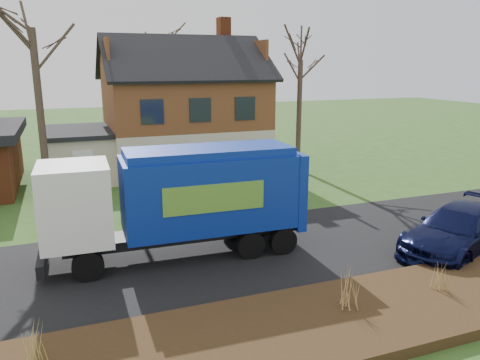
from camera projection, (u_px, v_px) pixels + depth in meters
name	position (u px, v px, depth m)	size (l,w,h in m)	color
ground	(228.00, 254.00, 16.26)	(120.00, 120.00, 0.00)	#2B4F1A
road	(228.00, 254.00, 16.26)	(80.00, 7.00, 0.02)	black
mulch_verge	(300.00, 329.00, 11.42)	(80.00, 3.50, 0.30)	black
main_house	(175.00, 104.00, 28.42)	(12.95, 8.95, 9.26)	beige
garbage_truck	(183.00, 195.00, 15.67)	(8.78, 2.60, 3.73)	black
silver_sedan	(181.00, 198.00, 20.51)	(1.47, 4.22, 1.39)	#96999D
navy_wagon	(458.00, 230.00, 16.37)	(2.22, 5.47, 1.59)	black
tree_front_east	(301.00, 41.00, 27.39)	(3.42, 3.42, 9.50)	#433128
tree_back	(164.00, 31.00, 35.31)	(3.34, 3.34, 10.58)	#463B2A
grass_clump_west	(36.00, 344.00, 9.74)	(0.35, 0.29, 0.92)	#A39248
grass_clump_mid	(352.00, 289.00, 12.02)	(0.38, 0.31, 1.06)	#A9804A
grass_clump_east	(441.00, 277.00, 13.02)	(0.31, 0.25, 0.77)	#A38B48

